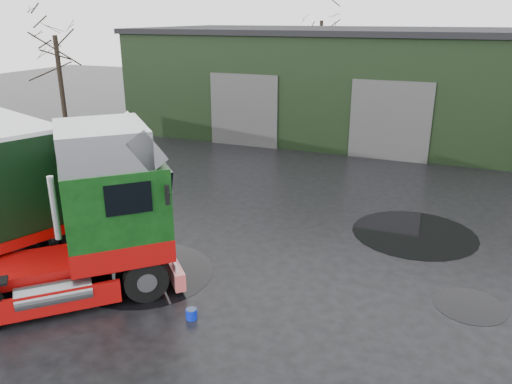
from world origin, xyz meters
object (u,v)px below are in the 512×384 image
at_px(warehouse, 406,84).
at_px(wash_bucket, 191,314).
at_px(hero_tractor, 31,217).
at_px(tree_back_a, 321,45).
at_px(tree_left, 59,65).

xyz_separation_m(warehouse, wash_bucket, (-2.35, -22.44, -3.03)).
height_order(warehouse, hero_tractor, warehouse).
xyz_separation_m(warehouse, tree_back_a, (-8.00, 10.00, 1.59)).
bearing_deg(warehouse, tree_back_a, 128.66).
height_order(tree_left, tree_back_a, tree_back_a).
bearing_deg(tree_back_a, wash_bucket, -80.13).
xyz_separation_m(wash_bucket, tree_left, (-16.65, 14.44, 4.12)).
bearing_deg(warehouse, wash_bucket, -95.99).
xyz_separation_m(tree_left, tree_back_a, (11.00, 18.00, 0.50)).
bearing_deg(tree_left, warehouse, 22.83).
bearing_deg(hero_tractor, wash_bucket, 53.84).
bearing_deg(wash_bucket, tree_left, 139.05).
bearing_deg(wash_bucket, warehouse, 84.01).
bearing_deg(wash_bucket, tree_back_a, 99.87).
bearing_deg(warehouse, tree_left, -157.17).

